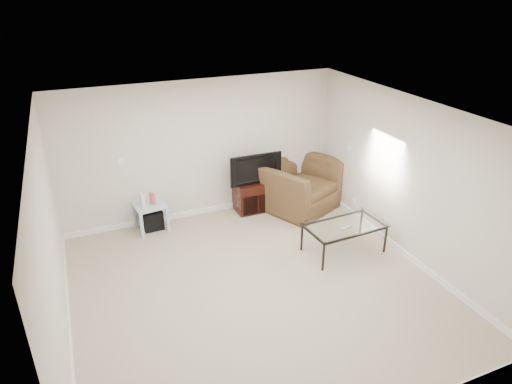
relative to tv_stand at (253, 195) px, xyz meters
name	(u,v)px	position (x,y,z in m)	size (l,w,h in m)	color
floor	(256,288)	(-0.90, -2.28, -0.29)	(5.00, 5.00, 0.00)	tan
ceiling	(256,117)	(-0.90, -2.28, 2.21)	(5.00, 5.00, 0.00)	white
wall_back	(202,150)	(-0.90, 0.22, 0.96)	(5.00, 0.02, 2.50)	silver
wall_left	(51,250)	(-3.40, -2.28, 0.96)	(0.02, 5.00, 2.50)	silver
wall_right	(409,180)	(1.60, -2.28, 0.96)	(0.02, 5.00, 2.50)	silver
plate_back	(121,161)	(-2.30, 0.21, 0.96)	(0.12, 0.02, 0.12)	white
plate_right_switch	(349,147)	(1.59, -0.68, 0.96)	(0.02, 0.09, 0.13)	white
plate_right_outlet	(354,202)	(1.59, -0.98, 0.01)	(0.02, 0.08, 0.12)	white
tv_stand	(253,195)	(0.00, 0.00, 0.00)	(0.70, 0.49, 0.58)	black
dvd_player	(254,187)	(0.00, -0.04, 0.19)	(0.39, 0.28, 0.06)	black
television	(254,167)	(0.00, -0.03, 0.58)	(0.92, 0.18, 0.57)	black
side_table	(151,216)	(-1.94, 0.00, -0.05)	(0.51, 0.51, 0.49)	#A9BED1
subwoofer	(152,219)	(-1.91, 0.02, -0.12)	(0.34, 0.34, 0.34)	black
game_console	(142,200)	(-2.06, -0.03, 0.31)	(0.05, 0.16, 0.22)	white
game_case	(153,198)	(-1.88, -0.01, 0.29)	(0.05, 0.14, 0.19)	#CC4C4C
recliner	(300,177)	(0.85, -0.23, 0.32)	(1.39, 0.90, 1.21)	#4F3322
coffee_table	(344,238)	(0.76, -1.93, -0.05)	(1.26, 0.71, 0.49)	black
remote	(346,228)	(0.71, -2.04, 0.22)	(0.20, 0.05, 0.02)	#B2B2B7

